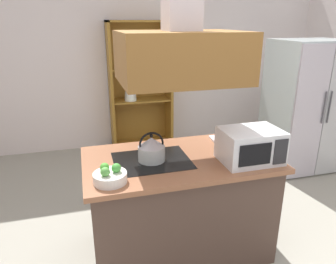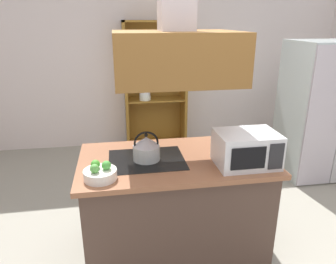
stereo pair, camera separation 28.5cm
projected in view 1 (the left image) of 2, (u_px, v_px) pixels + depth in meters
ground_plane at (211, 262)px, 2.70m from camera, size 7.80×7.80×0.00m
wall_back at (140, 61)px, 4.97m from camera, size 6.00×0.12×2.70m
kitchen_island at (179, 205)px, 2.72m from camera, size 1.55×0.89×0.90m
range_hood at (181, 42)px, 2.27m from camera, size 0.90×0.70×1.18m
refrigerator at (305, 106)px, 4.23m from camera, size 0.90×0.77×1.73m
dish_cabinet at (140, 94)px, 4.92m from camera, size 0.95×0.40×1.96m
kettle at (152, 149)px, 2.48m from camera, size 0.21×0.21×0.24m
cutting_board at (230, 139)px, 2.93m from camera, size 0.35×0.26×0.02m
microwave at (250, 146)px, 2.47m from camera, size 0.46×0.35×0.26m
fruit_bowl at (110, 176)px, 2.16m from camera, size 0.23×0.23×0.13m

